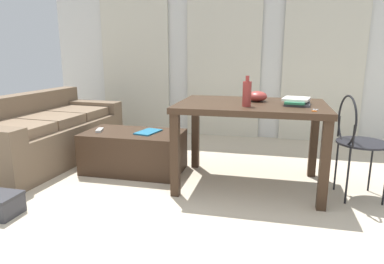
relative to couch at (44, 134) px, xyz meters
name	(u,v)px	position (x,y,z in m)	size (l,w,h in m)	color
ground_plane	(191,184)	(1.74, -0.34, -0.29)	(7.70, 7.70, 0.00)	beige
wall_back	(225,39)	(1.74, 1.66, 1.06)	(5.05, 0.10, 2.69)	silver
curtains	(224,51)	(1.74, 1.58, 0.90)	(3.59, 0.03, 2.37)	beige
couch	(44,134)	(0.00, 0.00, 0.00)	(0.99, 1.88, 0.72)	brown
coffee_table	(134,152)	(1.10, -0.11, -0.09)	(0.96, 0.54, 0.40)	#382619
craft_table	(251,115)	(2.25, -0.23, 0.36)	(1.25, 0.85, 0.75)	#382619
wire_chair	(355,135)	(3.08, -0.30, 0.24)	(0.41, 0.42, 0.85)	black
bottle_near	(247,93)	(2.22, -0.43, 0.56)	(0.07, 0.07, 0.24)	#99332D
bowl	(257,96)	(2.29, -0.12, 0.50)	(0.17, 0.17, 0.09)	#9E3833
book_stack	(296,101)	(2.62, -0.25, 0.49)	(0.25, 0.30, 0.06)	#4C4C51
scissors	(315,111)	(2.73, -0.53, 0.46)	(0.06, 0.11, 0.00)	#9EA0A5
tv_remote_primary	(100,130)	(0.76, -0.15, 0.12)	(0.05, 0.14, 0.02)	#B7B7B2
magazine	(148,132)	(1.26, -0.10, 0.12)	(0.17, 0.27, 0.01)	#1E668C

